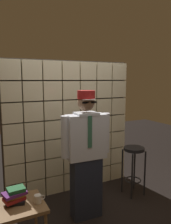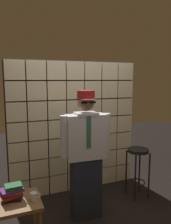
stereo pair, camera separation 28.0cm
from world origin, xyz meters
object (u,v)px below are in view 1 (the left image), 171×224
Objects in this scene: standing_person at (86,153)px; coffee_mug at (38,199)px; side_table at (21,210)px; bar_stool at (134,160)px; book_stack at (15,196)px.

coffee_mug is at bearing -156.75° from standing_person.
standing_person reaches higher than side_table.
bar_stool is 2.01m from book_stack.
bar_stool is at bearing 14.69° from standing_person.
standing_person is 3.30× the size of side_table.
standing_person is 14.16× the size of coffee_mug.
bar_stool is (1.00, 0.20, -0.33)m from standing_person.
standing_person is 6.40× the size of book_stack.
book_stack is 2.21× the size of coffee_mug.
coffee_mug is (-1.75, -0.47, -0.01)m from bar_stool.
bar_stool reaches higher than side_table.
bar_stool is 6.44× the size of coffee_mug.
bar_stool is 2.91× the size of book_stack.
bar_stool is 1.98m from side_table.
side_table is (-0.94, -0.21, -0.46)m from standing_person.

